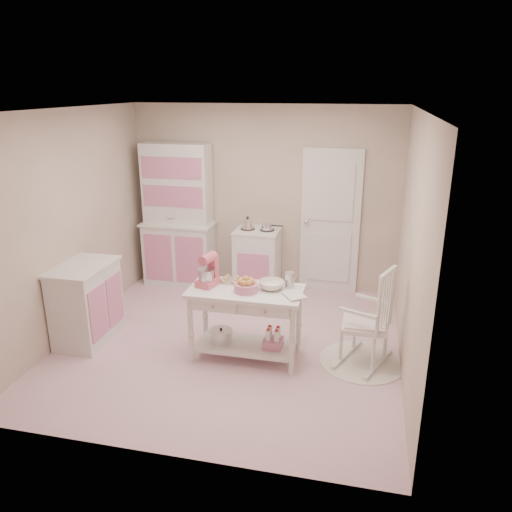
{
  "coord_description": "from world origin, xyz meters",
  "views": [
    {
      "loc": [
        1.44,
        -4.94,
        2.82
      ],
      "look_at": [
        0.25,
        0.24,
        1.0
      ],
      "focal_mm": 35.0,
      "sensor_mm": 36.0,
      "label": 1
    }
  ],
  "objects_px": {
    "stand_mixer": "(207,271)",
    "rocking_chair": "(366,316)",
    "hutch": "(178,216)",
    "base_cabinet": "(86,303)",
    "work_table": "(246,324)",
    "bread_basket": "(246,287)",
    "stove": "(257,260)"
  },
  "relations": [
    {
      "from": "stand_mixer",
      "to": "bread_basket",
      "type": "bearing_deg",
      "value": 6.22
    },
    {
      "from": "stove",
      "to": "bread_basket",
      "type": "relative_size",
      "value": 3.68
    },
    {
      "from": "stove",
      "to": "rocking_chair",
      "type": "xyz_separation_m",
      "value": [
        1.54,
        -1.69,
        0.09
      ]
    },
    {
      "from": "stove",
      "to": "base_cabinet",
      "type": "relative_size",
      "value": 1.0
    },
    {
      "from": "stove",
      "to": "work_table",
      "type": "xyz_separation_m",
      "value": [
        0.29,
        -1.87,
        -0.06
      ]
    },
    {
      "from": "base_cabinet",
      "to": "rocking_chair",
      "type": "distance_m",
      "value": 3.14
    },
    {
      "from": "hutch",
      "to": "stove",
      "type": "height_order",
      "value": "hutch"
    },
    {
      "from": "stand_mixer",
      "to": "bread_basket",
      "type": "height_order",
      "value": "stand_mixer"
    },
    {
      "from": "rocking_chair",
      "to": "stand_mixer",
      "type": "xyz_separation_m",
      "value": [
        -1.67,
        -0.15,
        0.42
      ]
    },
    {
      "from": "base_cabinet",
      "to": "stand_mixer",
      "type": "xyz_separation_m",
      "value": [
        1.46,
        0.03,
        0.51
      ]
    },
    {
      "from": "hutch",
      "to": "stove",
      "type": "xyz_separation_m",
      "value": [
        1.2,
        -0.05,
        -0.58
      ]
    },
    {
      "from": "work_table",
      "to": "stand_mixer",
      "type": "relative_size",
      "value": 3.53
    },
    {
      "from": "work_table",
      "to": "stand_mixer",
      "type": "distance_m",
      "value": 0.71
    },
    {
      "from": "hutch",
      "to": "stand_mixer",
      "type": "distance_m",
      "value": 2.18
    },
    {
      "from": "rocking_chair",
      "to": "hutch",
      "type": "bearing_deg",
      "value": 169.86
    },
    {
      "from": "hutch",
      "to": "rocking_chair",
      "type": "xyz_separation_m",
      "value": [
        2.74,
        -1.74,
        -0.49
      ]
    },
    {
      "from": "work_table",
      "to": "bread_basket",
      "type": "distance_m",
      "value": 0.45
    },
    {
      "from": "hutch",
      "to": "stand_mixer",
      "type": "bearing_deg",
      "value": -60.49
    },
    {
      "from": "rocking_chair",
      "to": "stand_mixer",
      "type": "bearing_deg",
      "value": -152.47
    },
    {
      "from": "stove",
      "to": "work_table",
      "type": "height_order",
      "value": "stove"
    },
    {
      "from": "stove",
      "to": "hutch",
      "type": "bearing_deg",
      "value": 177.61
    },
    {
      "from": "stove",
      "to": "base_cabinet",
      "type": "distance_m",
      "value": 2.46
    },
    {
      "from": "hutch",
      "to": "base_cabinet",
      "type": "height_order",
      "value": "hutch"
    },
    {
      "from": "rocking_chair",
      "to": "work_table",
      "type": "xyz_separation_m",
      "value": [
        -1.25,
        -0.17,
        -0.15
      ]
    },
    {
      "from": "rocking_chair",
      "to": "work_table",
      "type": "distance_m",
      "value": 1.27
    },
    {
      "from": "base_cabinet",
      "to": "bread_basket",
      "type": "relative_size",
      "value": 3.68
    },
    {
      "from": "rocking_chair",
      "to": "base_cabinet",
      "type": "bearing_deg",
      "value": -154.33
    },
    {
      "from": "stand_mixer",
      "to": "rocking_chair",
      "type": "bearing_deg",
      "value": 20.46
    },
    {
      "from": "work_table",
      "to": "bread_basket",
      "type": "relative_size",
      "value": 4.8
    },
    {
      "from": "work_table",
      "to": "hutch",
      "type": "bearing_deg",
      "value": 127.93
    },
    {
      "from": "stove",
      "to": "stand_mixer",
      "type": "distance_m",
      "value": 1.92
    },
    {
      "from": "base_cabinet",
      "to": "bread_basket",
      "type": "distance_m",
      "value": 1.94
    }
  ]
}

